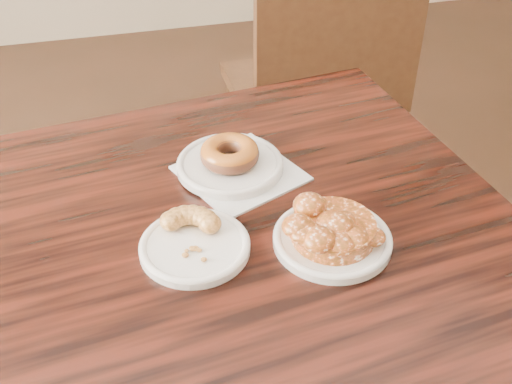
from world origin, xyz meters
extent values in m
cube|color=black|center=(-0.19, 0.02, 0.38)|extent=(0.90, 0.90, 0.75)
cube|color=silver|center=(-0.18, 0.15, 0.75)|extent=(0.23, 0.23, 0.00)
cylinder|color=silver|center=(-0.19, 0.17, 0.76)|extent=(0.18, 0.18, 0.01)
cylinder|color=white|center=(-0.28, -0.01, 0.76)|extent=(0.16, 0.16, 0.01)
cylinder|color=silver|center=(-0.09, -0.04, 0.76)|extent=(0.17, 0.17, 0.01)
torus|color=#984016|center=(-0.19, 0.17, 0.78)|extent=(0.10, 0.10, 0.03)
camera|label=1|loc=(-0.36, -0.69, 1.38)|focal=45.00mm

